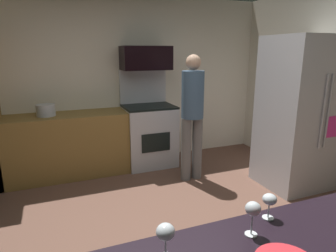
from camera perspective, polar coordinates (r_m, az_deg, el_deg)
ground_plane at (r=2.99m, az=0.25°, el=-21.67°), size 5.20×4.80×0.02m
wall_back at (r=4.70m, az=-10.52°, el=8.58°), size 5.20×0.12×2.60m
lower_cabinet_run at (r=4.42m, az=-20.59°, el=-3.72°), size 2.40×0.60×0.90m
oven_range at (r=4.60m, az=-3.76°, el=-1.33°), size 0.76×0.65×1.48m
microwave at (r=4.52m, az=-4.35°, el=13.13°), size 0.74×0.38×0.35m
refrigerator at (r=4.13m, az=24.26°, el=2.21°), size 0.85×0.79×1.95m
person_cook at (r=3.94m, az=4.79°, el=2.80°), size 0.31×0.30×1.72m
wine_glass_mid at (r=1.64m, az=19.25°, el=-13.62°), size 0.07×0.07×0.14m
wine_glass_far at (r=1.47m, az=16.29°, el=-15.58°), size 0.07×0.07×0.17m
wine_glass_extra at (r=1.29m, az=-0.49°, el=-20.23°), size 0.08×0.08×0.16m
stock_pot at (r=4.30m, az=-22.81°, el=2.87°), size 0.25×0.25×0.16m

